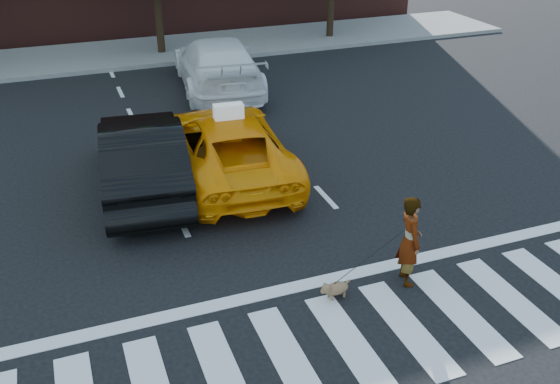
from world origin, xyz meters
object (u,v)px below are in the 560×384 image
Objects in this scene: dog at (335,289)px; black_sedan at (143,156)px; taxi at (227,146)px; white_suv at (217,64)px; woman at (410,241)px.

black_sedan is at bearing 107.91° from dog.
white_suv reaches higher than taxi.
white_suv is at bearing 78.25° from dog.
dog is (-1.37, -0.00, -0.64)m from woman.
woman is (1.69, -5.13, 0.08)m from taxi.
taxi is 1.08× the size of black_sedan.
white_suv reaches higher than dog.
dog is (-1.15, -11.21, -0.65)m from white_suv.
black_sedan is 6.99m from white_suv.
taxi is 0.92× the size of white_suv.
woman reaches higher than taxi.
white_suv is at bearing 12.75° from woman.
white_suv is 3.51× the size of woman.
black_sedan reaches higher than taxi.
woman is at bearing 112.72° from taxi.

